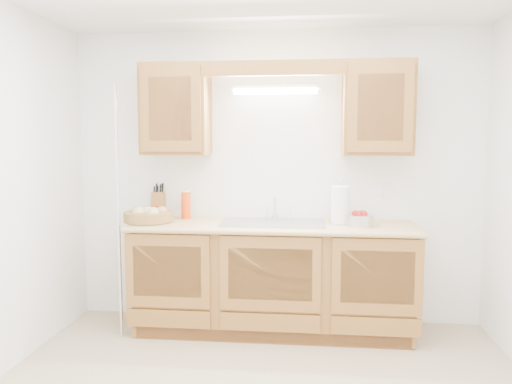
# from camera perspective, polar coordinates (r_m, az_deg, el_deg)

# --- Properties ---
(room) EXTENTS (3.52, 3.50, 2.50)m
(room) POSITION_cam_1_polar(r_m,az_deg,el_deg) (2.84, 0.28, -0.58)
(room) COLOR tan
(room) RESTS_ON ground
(base_cabinets) EXTENTS (2.20, 0.60, 0.86)m
(base_cabinets) POSITION_cam_1_polar(r_m,az_deg,el_deg) (4.17, 1.94, -9.83)
(base_cabinets) COLOR #925C2B
(base_cabinets) RESTS_ON ground
(countertop) EXTENTS (2.30, 0.63, 0.04)m
(countertop) POSITION_cam_1_polar(r_m,az_deg,el_deg) (4.06, 1.94, -3.90)
(countertop) COLOR tan
(countertop) RESTS_ON base_cabinets
(upper_cabinet_left) EXTENTS (0.55, 0.33, 0.75)m
(upper_cabinet_left) POSITION_cam_1_polar(r_m,az_deg,el_deg) (4.30, -9.13, 9.22)
(upper_cabinet_left) COLOR #925C2B
(upper_cabinet_left) RESTS_ON room
(upper_cabinet_right) EXTENTS (0.55, 0.33, 0.75)m
(upper_cabinet_right) POSITION_cam_1_polar(r_m,az_deg,el_deg) (4.19, 13.70, 9.22)
(upper_cabinet_right) COLOR #925C2B
(upper_cabinet_right) RESTS_ON room
(valance) EXTENTS (2.20, 0.05, 0.12)m
(valance) POSITION_cam_1_polar(r_m,az_deg,el_deg) (4.05, 2.01, 13.98)
(valance) COLOR #925C2B
(valance) RESTS_ON room
(fluorescent_fixture) EXTENTS (0.76, 0.08, 0.08)m
(fluorescent_fixture) POSITION_cam_1_polar(r_m,az_deg,el_deg) (4.25, 2.22, 11.65)
(fluorescent_fixture) COLOR white
(fluorescent_fixture) RESTS_ON room
(sink) EXTENTS (0.84, 0.46, 0.36)m
(sink) POSITION_cam_1_polar(r_m,az_deg,el_deg) (4.09, 1.97, -4.56)
(sink) COLOR #9E9EA3
(sink) RESTS_ON countertop
(wire_shelf_pole) EXTENTS (0.03, 0.03, 2.00)m
(wire_shelf_pole) POSITION_cam_1_polar(r_m,az_deg,el_deg) (4.06, -15.46, -2.39)
(wire_shelf_pole) COLOR silver
(wire_shelf_pole) RESTS_ON ground
(outlet_plate) EXTENTS (0.08, 0.01, 0.12)m
(outlet_plate) POSITION_cam_1_polar(r_m,az_deg,el_deg) (4.37, 14.77, 0.18)
(outlet_plate) COLOR white
(outlet_plate) RESTS_ON room
(fruit_basket) EXTENTS (0.53, 0.53, 0.13)m
(fruit_basket) POSITION_cam_1_polar(r_m,az_deg,el_deg) (4.22, -12.17, -2.60)
(fruit_basket) COLOR #A98244
(fruit_basket) RESTS_ON countertop
(knife_block) EXTENTS (0.12, 0.18, 0.31)m
(knife_block) POSITION_cam_1_polar(r_m,az_deg,el_deg) (4.47, -11.11, -1.40)
(knife_block) COLOR #925C2B
(knife_block) RESTS_ON countertop
(orange_canister) EXTENTS (0.10, 0.10, 0.24)m
(orange_canister) POSITION_cam_1_polar(r_m,az_deg,el_deg) (4.34, -8.00, -1.41)
(orange_canister) COLOR #EB460D
(orange_canister) RESTS_ON countertop
(soap_bottle) EXTENTS (0.08, 0.08, 0.17)m
(soap_bottle) POSITION_cam_1_polar(r_m,az_deg,el_deg) (4.28, 9.41, -2.03)
(soap_bottle) COLOR blue
(soap_bottle) RESTS_ON countertop
(sponge) EXTENTS (0.11, 0.09, 0.02)m
(sponge) POSITION_cam_1_polar(r_m,az_deg,el_deg) (4.31, 9.38, -3.04)
(sponge) COLOR #CC333F
(sponge) RESTS_ON countertop
(paper_towel) EXTENTS (0.18, 0.18, 0.36)m
(paper_towel) POSITION_cam_1_polar(r_m,az_deg,el_deg) (4.05, 9.62, -1.54)
(paper_towel) COLOR silver
(paper_towel) RESTS_ON countertop
(apple_bowl) EXTENTS (0.27, 0.27, 0.12)m
(apple_bowl) POSITION_cam_1_polar(r_m,az_deg,el_deg) (4.04, 11.70, -3.03)
(apple_bowl) COLOR silver
(apple_bowl) RESTS_ON countertop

